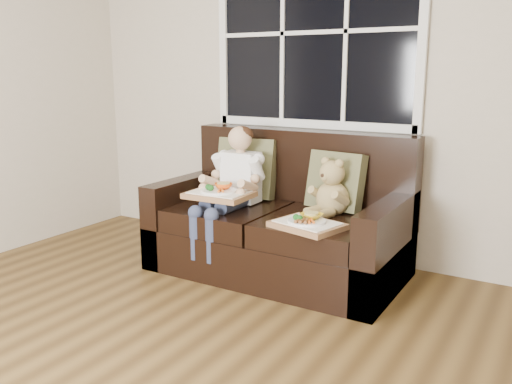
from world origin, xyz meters
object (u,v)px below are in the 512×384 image
Objects in this scene: child at (233,179)px; loveseat at (282,227)px; teddy_bear at (332,191)px; tray_left at (220,193)px; tray_right at (308,223)px.

loveseat is at bearing 20.04° from child.
teddy_bear is 0.75m from tray_left.
child is 0.75m from tray_right.
loveseat reaches higher than tray_left.
teddy_bear is 0.84× the size of tray_right.
teddy_bear is (0.69, 0.14, -0.04)m from child.
loveseat is 0.48m from child.
child is 0.19m from tray_left.
loveseat is 3.66× the size of tray_right.
teddy_bear is at bearing 11.29° from child.
child is (-0.32, -0.12, 0.33)m from loveseat.
teddy_bear is (0.36, 0.02, 0.30)m from loveseat.
tray_left is at bearing -137.88° from teddy_bear.
child is at bearing 89.78° from tray_left.
teddy_bear is 0.91× the size of tray_left.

